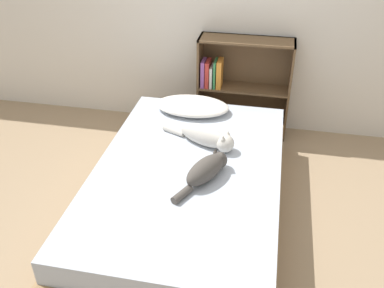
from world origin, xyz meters
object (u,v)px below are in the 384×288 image
at_px(bed, 188,192).
at_px(cat_light, 207,137).
at_px(cat_dark, 207,169).
at_px(bookshelf, 240,84).
at_px(pillow, 192,106).

bearing_deg(bed, cat_light, 74.64).
height_order(cat_dark, bookshelf, bookshelf).
xyz_separation_m(cat_light, cat_dark, (0.06, -0.41, -0.00)).
bearing_deg(bookshelf, cat_light, -97.75).
bearing_deg(cat_dark, pillow, 43.90).
xyz_separation_m(bed, bookshelf, (0.23, 1.34, 0.28)).
bearing_deg(pillow, bookshelf, 55.01).
bearing_deg(cat_dark, bookshelf, 23.83).
relative_size(bed, pillow, 3.29).
xyz_separation_m(bed, pillow, (-0.13, 0.83, 0.27)).
bearing_deg(bed, bookshelf, 80.42).
distance_m(pillow, bookshelf, 0.62).
bearing_deg(cat_light, bed, -82.94).
relative_size(pillow, cat_light, 1.06).
bearing_deg(cat_dark, cat_light, 35.77).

